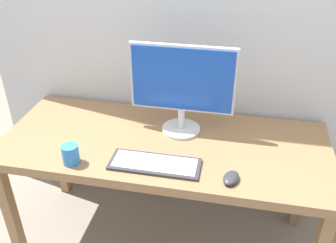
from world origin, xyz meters
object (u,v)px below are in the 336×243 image
keyboard_primary (154,164)px  coffee_mug (71,154)px  mouse (231,178)px  monitor (182,86)px  desk (164,152)px

keyboard_primary → coffee_mug: (-0.39, -0.06, 0.04)m
mouse → coffee_mug: bearing=-163.4°
keyboard_primary → mouse: mouse is taller
monitor → mouse: bearing=-52.7°
monitor → mouse: 0.54m
desk → keyboard_primary: bearing=-91.3°
coffee_mug → desk: bearing=34.4°
desk → keyboard_primary: keyboard_primary is taller
keyboard_primary → mouse: (0.36, -0.04, 0.01)m
mouse → desk: bearing=160.1°
desk → keyboard_primary: size_ratio=3.95×
monitor → mouse: monitor is taller
desk → keyboard_primary: (-0.00, -0.21, 0.08)m
desk → monitor: (0.07, 0.13, 0.33)m
desk → coffee_mug: bearing=-145.6°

